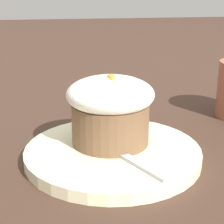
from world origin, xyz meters
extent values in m
plane|color=#3D281E|center=(0.00, 0.00, 0.00)|extent=(4.00, 4.00, 0.00)
cylinder|color=beige|center=(0.00, 0.00, 0.01)|extent=(0.21, 0.21, 0.01)
cylinder|color=brown|center=(-0.02, 0.00, 0.04)|extent=(0.10, 0.10, 0.05)
ellipsoid|color=white|center=(-0.02, 0.00, 0.08)|extent=(0.11, 0.11, 0.04)
cone|color=orange|center=(-0.01, 0.00, 0.10)|extent=(0.01, 0.01, 0.01)
sphere|color=green|center=(-0.02, 0.00, 0.10)|extent=(0.01, 0.01, 0.01)
cube|color=#B7B7BC|center=(0.05, 0.02, 0.02)|extent=(0.09, 0.05, 0.00)
ellipsoid|color=#B7B7BC|center=(0.00, -0.01, 0.02)|extent=(0.05, 0.04, 0.01)
camera|label=1|loc=(0.41, -0.07, 0.20)|focal=60.00mm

